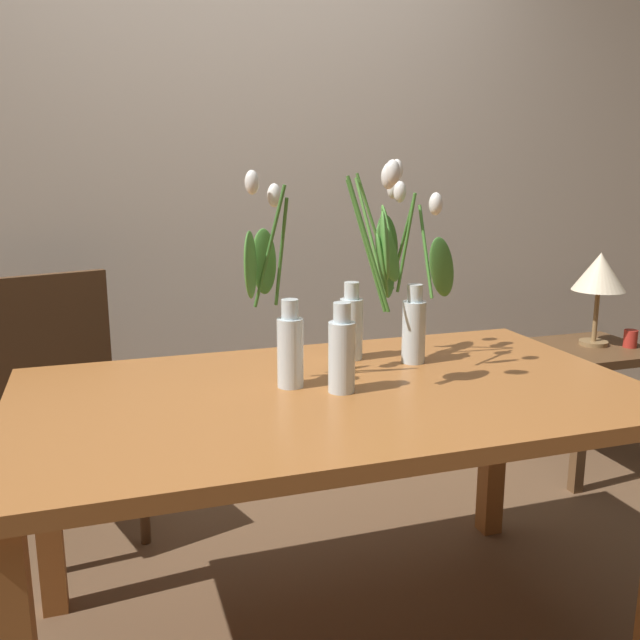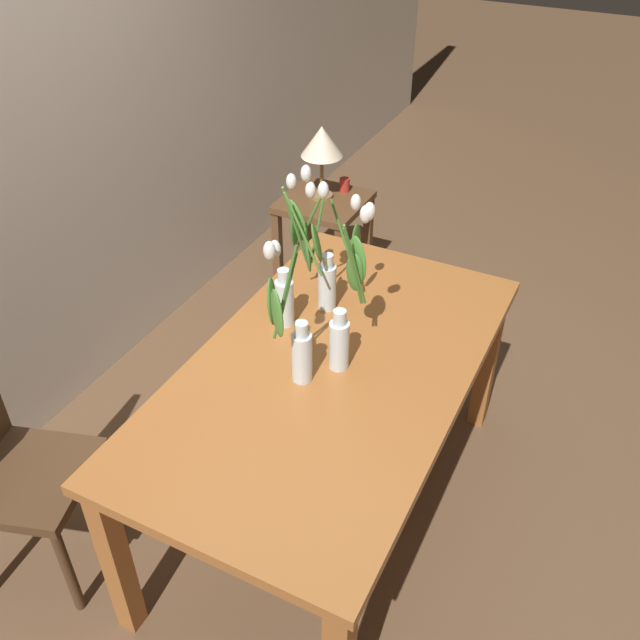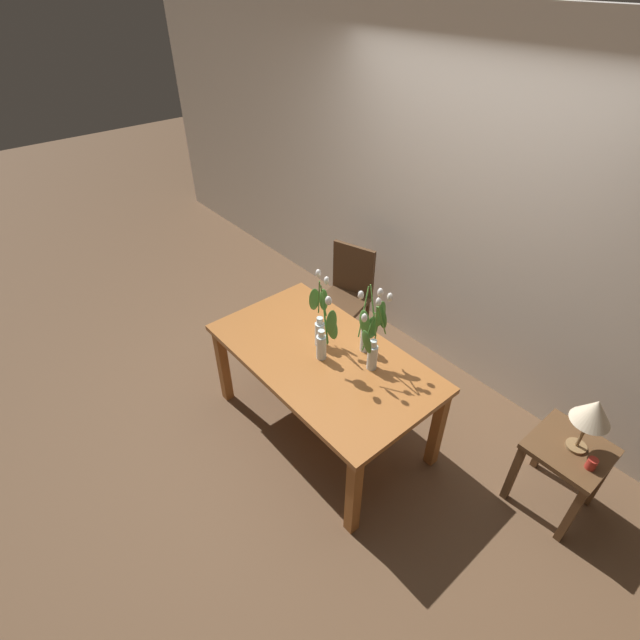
# 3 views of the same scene
# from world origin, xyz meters

# --- Properties ---
(ground_plane) EXTENTS (18.00, 18.00, 0.00)m
(ground_plane) POSITION_xyz_m (0.00, 0.00, 0.00)
(ground_plane) COLOR brown
(room_wall_rear) EXTENTS (9.00, 0.10, 2.70)m
(room_wall_rear) POSITION_xyz_m (0.00, 1.40, 1.35)
(room_wall_rear) COLOR silver
(room_wall_rear) RESTS_ON ground
(dining_table) EXTENTS (1.60, 0.90, 0.74)m
(dining_table) POSITION_xyz_m (0.00, 0.00, 0.65)
(dining_table) COLOR #A3602D
(dining_table) RESTS_ON ground
(tulip_vase_0) EXTENTS (0.19, 0.27, 0.52)m
(tulip_vase_0) POSITION_xyz_m (0.29, 0.17, 0.94)
(tulip_vase_0) COLOR silver
(tulip_vase_0) RESTS_ON dining_table
(tulip_vase_1) EXTENTS (0.17, 0.20, 0.58)m
(tulip_vase_1) POSITION_xyz_m (0.17, 0.24, 0.93)
(tulip_vase_1) COLOR silver
(tulip_vase_1) RESTS_ON dining_table
(tulip_vase_2) EXTENTS (0.16, 0.13, 0.55)m
(tulip_vase_2) POSITION_xyz_m (-0.12, 0.07, 0.92)
(tulip_vase_2) COLOR silver
(tulip_vase_2) RESTS_ON dining_table
(tulip_vase_3) EXTENTS (0.18, 0.10, 0.57)m
(tulip_vase_3) POSITION_xyz_m (0.05, -0.03, 0.93)
(tulip_vase_3) COLOR silver
(tulip_vase_3) RESTS_ON dining_table
(dining_chair) EXTENTS (0.50, 0.50, 0.93)m
(dining_chair) POSITION_xyz_m (-0.69, 0.88, 0.52)
(dining_chair) COLOR #4C331E
(dining_chair) RESTS_ON ground
(side_table) EXTENTS (0.44, 0.44, 0.55)m
(side_table) POSITION_xyz_m (1.43, 0.74, 0.43)
(side_table) COLOR brown
(side_table) RESTS_ON ground
(table_lamp) EXTENTS (0.22, 0.22, 0.40)m
(table_lamp) POSITION_xyz_m (1.45, 0.76, 0.86)
(table_lamp) COLOR olive
(table_lamp) RESTS_ON side_table
(pillar_candle) EXTENTS (0.06, 0.06, 0.07)m
(pillar_candle) POSITION_xyz_m (1.57, 0.68, 0.59)
(pillar_candle) COLOR #B72D23
(pillar_candle) RESTS_ON side_table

